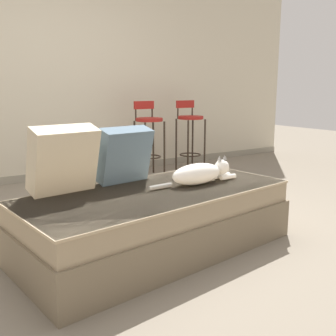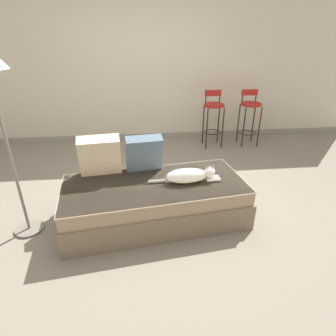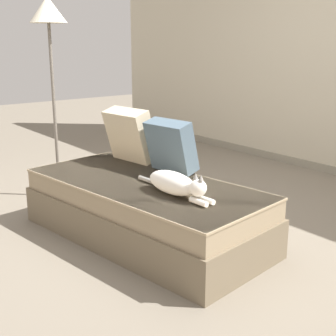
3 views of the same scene
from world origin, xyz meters
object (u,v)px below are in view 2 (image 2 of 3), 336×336
bar_stool_by_doorway (250,112)px  couch (155,201)px  throw_pillow_corner (100,155)px  throw_pillow_middle (144,153)px  cat (190,175)px  bar_stool_near_window (214,113)px

bar_stool_by_doorway → couch: bearing=-130.4°
couch → throw_pillow_corner: bearing=155.1°
couch → bar_stool_by_doorway: size_ratio=2.08×
throw_pillow_middle → cat: bearing=-35.6°
throw_pillow_middle → bar_stool_by_doorway: bearing=43.4°
bar_stool_near_window → throw_pillow_middle: bearing=-124.7°
couch → throw_pillow_middle: bearing=105.6°
throw_pillow_corner → bar_stool_by_doorway: 2.97m
bar_stool_by_doorway → throw_pillow_corner: bearing=-141.9°
throw_pillow_corner → bar_stool_near_window: 2.49m
couch → cat: cat is taller
couch → bar_stool_near_window: bar_stool_near_window is taller
throw_pillow_middle → cat: size_ratio=0.56×
throw_pillow_corner → throw_pillow_middle: throw_pillow_corner is taller
cat → couch: bearing=179.4°
couch → bar_stool_near_window: size_ratio=2.08×
bar_stool_near_window → bar_stool_by_doorway: 0.64m
throw_pillow_corner → bar_stool_by_doorway: bar_stool_by_doorway is taller
throw_pillow_middle → throw_pillow_corner: bearing=-172.5°
throw_pillow_corner → throw_pillow_middle: size_ratio=1.10×
throw_pillow_middle → bar_stool_near_window: 2.16m
bar_stool_by_doorway → bar_stool_near_window: bearing=180.0°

